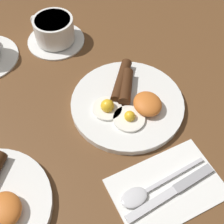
% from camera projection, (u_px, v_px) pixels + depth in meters
% --- Properties ---
extents(ground_plane, '(3.00, 3.00, 0.00)m').
position_uv_depth(ground_plane, '(127.00, 106.00, 0.68)').
color(ground_plane, brown).
extents(breakfast_plate_near, '(0.24, 0.24, 0.04)m').
position_uv_depth(breakfast_plate_near, '(128.00, 102.00, 0.67)').
color(breakfast_plate_near, white).
rests_on(breakfast_plate_near, ground_plane).
extents(teacup_near, '(0.14, 0.14, 0.07)m').
position_uv_depth(teacup_near, '(54.00, 31.00, 0.77)').
color(teacup_near, white).
rests_on(teacup_near, ground_plane).
extents(napkin, '(0.14, 0.20, 0.01)m').
position_uv_depth(napkin, '(167.00, 188.00, 0.56)').
color(napkin, white).
rests_on(napkin, ground_plane).
extents(knife, '(0.04, 0.19, 0.01)m').
position_uv_depth(knife, '(176.00, 189.00, 0.56)').
color(knife, silver).
rests_on(knife, napkin).
extents(spoon, '(0.04, 0.18, 0.01)m').
position_uv_depth(spoon, '(143.00, 193.00, 0.55)').
color(spoon, silver).
rests_on(spoon, napkin).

